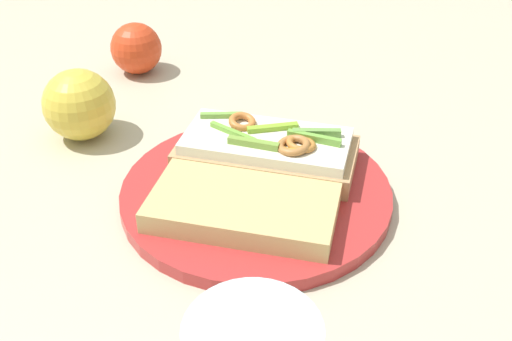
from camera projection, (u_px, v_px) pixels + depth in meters
name	position (u px, v px, depth m)	size (l,w,h in m)	color
ground_plane	(256.00, 198.00, 0.61)	(2.00, 2.00, 0.00)	#BAB197
plate	(256.00, 192.00, 0.61)	(0.27, 0.27, 0.01)	#B42F2E
sandwich	(267.00, 150.00, 0.63)	(0.21, 0.15, 0.05)	tan
bread_slice_side	(244.00, 204.00, 0.56)	(0.17, 0.10, 0.02)	tan
apple_0	(79.00, 105.00, 0.69)	(0.08, 0.08, 0.08)	gold
apple_1	(136.00, 48.00, 0.84)	(0.07, 0.07, 0.07)	red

